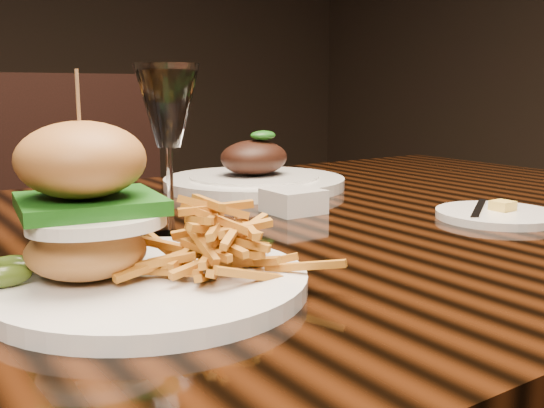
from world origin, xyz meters
TOP-DOWN VIEW (x-y plane):
  - dining_table at (0.00, 0.00)m, footprint 1.60×0.90m
  - burger_plate at (-0.19, -0.17)m, footprint 0.27×0.27m
  - side_saucer at (0.31, -0.15)m, footprint 0.16×0.16m
  - ramekin at (0.11, 0.03)m, footprint 0.09×0.09m
  - wine_glass at (-0.09, -0.02)m, footprint 0.07×0.07m
  - far_dish at (0.18, 0.24)m, footprint 0.30×0.30m
  - chair_far at (0.14, 0.89)m, footprint 0.50×0.51m

SIDE VIEW (x-z plane):
  - chair_far at x=0.14m, z-range 0.06..1.01m
  - dining_table at x=0.00m, z-range 0.30..1.05m
  - side_saucer at x=0.31m, z-range 0.74..0.77m
  - ramekin at x=0.11m, z-range 0.75..0.78m
  - far_dish at x=0.18m, z-range 0.72..0.82m
  - burger_plate at x=-0.19m, z-range 0.71..0.89m
  - wine_glass at x=-0.09m, z-range 0.80..0.99m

